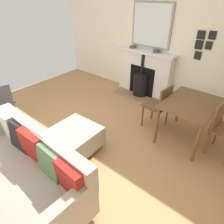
{
  "coord_description": "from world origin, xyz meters",
  "views": [
    {
      "loc": [
        1.55,
        2.35,
        2.24
      ],
      "look_at": [
        -0.49,
        0.64,
        0.58
      ],
      "focal_mm": 31.54,
      "sensor_mm": 36.0,
      "label": 1
    }
  ],
  "objects_px": {
    "ottoman": "(76,138)",
    "dining_chair_by_back_wall": "(222,125)",
    "mantel_bowl_near": "(133,47)",
    "dining_table": "(190,108)",
    "sofa": "(25,170)",
    "fireplace": "(144,76)",
    "dining_chair_near_fireplace": "(160,104)",
    "mantel_bowl_far": "(156,51)"
  },
  "relations": [
    {
      "from": "mantel_bowl_near",
      "to": "ottoman",
      "type": "relative_size",
      "value": 0.22
    },
    {
      "from": "dining_chair_near_fireplace",
      "to": "dining_chair_by_back_wall",
      "type": "relative_size",
      "value": 0.99
    },
    {
      "from": "mantel_bowl_near",
      "to": "fireplace",
      "type": "bearing_deg",
      "value": 84.68
    },
    {
      "from": "ottoman",
      "to": "dining_chair_by_back_wall",
      "type": "height_order",
      "value": "dining_chair_by_back_wall"
    },
    {
      "from": "sofa",
      "to": "ottoman",
      "type": "bearing_deg",
      "value": -172.37
    },
    {
      "from": "fireplace",
      "to": "sofa",
      "type": "bearing_deg",
      "value": 7.02
    },
    {
      "from": "mantel_bowl_far",
      "to": "sofa",
      "type": "height_order",
      "value": "mantel_bowl_far"
    },
    {
      "from": "sofa",
      "to": "dining_chair_near_fireplace",
      "type": "bearing_deg",
      "value": 165.89
    },
    {
      "from": "dining_table",
      "to": "mantel_bowl_near",
      "type": "bearing_deg",
      "value": -119.16
    },
    {
      "from": "dining_chair_near_fireplace",
      "to": "dining_chair_by_back_wall",
      "type": "height_order",
      "value": "dining_chair_by_back_wall"
    },
    {
      "from": "sofa",
      "to": "dining_table",
      "type": "xyz_separation_m",
      "value": [
        -2.31,
        1.09,
        0.26
      ]
    },
    {
      "from": "fireplace",
      "to": "dining_chair_by_back_wall",
      "type": "xyz_separation_m",
      "value": [
        1.01,
        2.01,
        0.03
      ]
    },
    {
      "from": "fireplace",
      "to": "dining_chair_near_fireplace",
      "type": "relative_size",
      "value": 1.66
    },
    {
      "from": "dining_table",
      "to": "dining_chair_by_back_wall",
      "type": "bearing_deg",
      "value": 91.15
    },
    {
      "from": "mantel_bowl_near",
      "to": "dining_chair_by_back_wall",
      "type": "xyz_separation_m",
      "value": [
        1.04,
        2.4,
        -0.58
      ]
    },
    {
      "from": "ottoman",
      "to": "dining_chair_by_back_wall",
      "type": "xyz_separation_m",
      "value": [
        -1.41,
        1.72,
        0.26
      ]
    },
    {
      "from": "fireplace",
      "to": "ottoman",
      "type": "height_order",
      "value": "fireplace"
    },
    {
      "from": "mantel_bowl_far",
      "to": "fireplace",
      "type": "bearing_deg",
      "value": -81.35
    },
    {
      "from": "mantel_bowl_near",
      "to": "sofa",
      "type": "relative_size",
      "value": 0.08
    },
    {
      "from": "fireplace",
      "to": "mantel_bowl_near",
      "type": "distance_m",
      "value": 0.72
    },
    {
      "from": "mantel_bowl_near",
      "to": "dining_chair_near_fireplace",
      "type": "xyz_separation_m",
      "value": [
        1.06,
        1.37,
        -0.58
      ]
    },
    {
      "from": "fireplace",
      "to": "mantel_bowl_near",
      "type": "xyz_separation_m",
      "value": [
        -0.04,
        -0.38,
        0.61
      ]
    },
    {
      "from": "mantel_bowl_far",
      "to": "ottoman",
      "type": "bearing_deg",
      "value": 1.22
    },
    {
      "from": "mantel_bowl_far",
      "to": "sofa",
      "type": "bearing_deg",
      "value": 2.96
    },
    {
      "from": "sofa",
      "to": "dining_chair_by_back_wall",
      "type": "relative_size",
      "value": 2.19
    },
    {
      "from": "dining_chair_near_fireplace",
      "to": "dining_table",
      "type": "bearing_deg",
      "value": 90.72
    },
    {
      "from": "fireplace",
      "to": "mantel_bowl_near",
      "type": "bearing_deg",
      "value": -95.32
    },
    {
      "from": "dining_table",
      "to": "dining_chair_by_back_wall",
      "type": "relative_size",
      "value": 1.13
    },
    {
      "from": "fireplace",
      "to": "sofa",
      "type": "xyz_separation_m",
      "value": [
        3.32,
        0.41,
        -0.11
      ]
    },
    {
      "from": "fireplace",
      "to": "dining_chair_near_fireplace",
      "type": "height_order",
      "value": "fireplace"
    },
    {
      "from": "sofa",
      "to": "dining_chair_near_fireplace",
      "type": "distance_m",
      "value": 2.37
    },
    {
      "from": "mantel_bowl_far",
      "to": "dining_table",
      "type": "bearing_deg",
      "value": 50.25
    },
    {
      "from": "mantel_bowl_far",
      "to": "dining_chair_near_fireplace",
      "type": "height_order",
      "value": "mantel_bowl_far"
    },
    {
      "from": "sofa",
      "to": "dining_chair_near_fireplace",
      "type": "xyz_separation_m",
      "value": [
        -2.3,
        0.58,
        0.14
      ]
    },
    {
      "from": "dining_table",
      "to": "sofa",
      "type": "bearing_deg",
      "value": -25.32
    },
    {
      "from": "dining_table",
      "to": "dining_chair_near_fireplace",
      "type": "xyz_separation_m",
      "value": [
        0.01,
        -0.51,
        -0.12
      ]
    },
    {
      "from": "fireplace",
      "to": "dining_chair_by_back_wall",
      "type": "bearing_deg",
      "value": 63.45
    },
    {
      "from": "sofa",
      "to": "dining_chair_near_fireplace",
      "type": "relative_size",
      "value": 2.22
    },
    {
      "from": "ottoman",
      "to": "dining_table",
      "type": "height_order",
      "value": "dining_table"
    },
    {
      "from": "fireplace",
      "to": "dining_chair_by_back_wall",
      "type": "relative_size",
      "value": 1.64
    },
    {
      "from": "dining_chair_near_fireplace",
      "to": "dining_chair_by_back_wall",
      "type": "bearing_deg",
      "value": 90.93
    },
    {
      "from": "fireplace",
      "to": "dining_chair_by_back_wall",
      "type": "distance_m",
      "value": 2.25
    }
  ]
}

